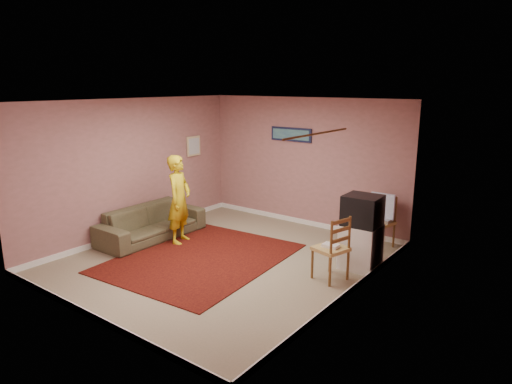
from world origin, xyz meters
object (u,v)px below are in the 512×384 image
Objects in this scene: chair_a at (381,216)px; sofa at (152,223)px; chair_b at (331,241)px; crt_tv at (362,210)px; person at (179,199)px; tv_cabinet at (360,247)px.

sofa is (-3.62, -2.15, -0.26)m from chair_a.
crt_tv is at bearing -179.87° from chair_b.
sofa is 0.79m from person.
chair_a is (-0.13, 1.12, 0.21)m from tv_cabinet.
crt_tv is (-0.01, -0.00, 0.59)m from tv_cabinet.
crt_tv is 3.94m from sofa.
crt_tv reaches higher than chair_a.
sofa is (-3.74, -1.03, -0.65)m from crt_tv.
tv_cabinet is at bearing -0.00° from crt_tv.
chair_a is 3.63m from person.
crt_tv is 1.13× the size of chair_a.
sofa is at bearing -135.20° from chair_a.
chair_a reaches higher than tv_cabinet.
chair_a is (-0.13, 1.12, -0.39)m from crt_tv.
chair_a is 0.93× the size of chair_b.
person is (0.58, 0.18, 0.50)m from sofa.
person is at bearing -166.72° from crt_tv.
tv_cabinet is 0.59m from crt_tv.
sofa is at bearing 87.57° from person.
chair_b is 3.60m from sofa.
person reaches higher than chair_a.
tv_cabinet is 0.73m from chair_b.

